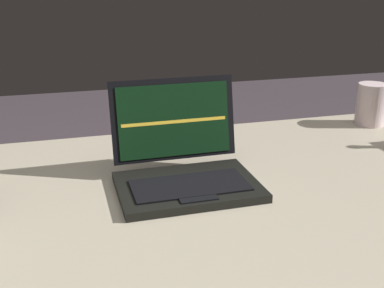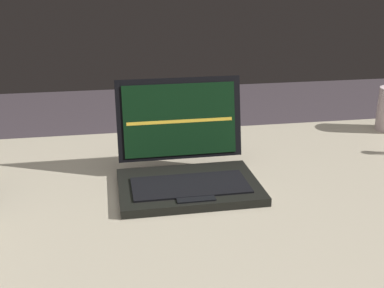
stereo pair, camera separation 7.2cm
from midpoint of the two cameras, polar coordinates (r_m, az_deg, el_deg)
The scene contains 2 objects.
desk at distance 0.84m, azimuth -1.09°, elevation -14.55°, with size 1.46×0.81×0.74m.
laptop_front at distance 0.86m, azimuth 1.68°, elevation -2.63°, with size 0.25×0.21×0.18m.
Camera 2 is at (-0.07, -0.69, 1.11)m, focal length 45.03 mm.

